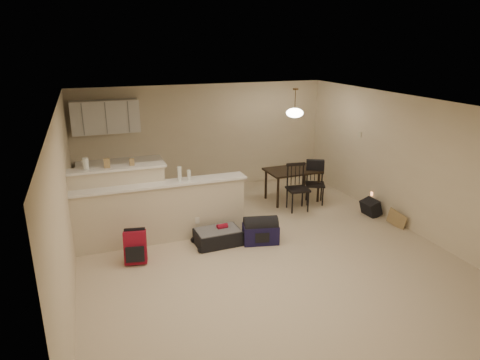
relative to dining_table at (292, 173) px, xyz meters
name	(u,v)px	position (x,y,z in m)	size (l,w,h in m)	color
room	(260,180)	(-1.60, -1.96, 0.62)	(7.00, 7.02, 2.50)	beige
breakfast_bar	(146,209)	(-3.35, -0.98, -0.02)	(3.08, 0.58, 1.39)	beige
upper_cabinets	(105,117)	(-3.80, 1.36, 1.27)	(1.40, 0.34, 0.70)	white
kitchen_counter	(122,182)	(-3.60, 1.23, -0.18)	(1.80, 0.60, 0.90)	white
thermostat	(360,134)	(1.39, -0.41, 0.87)	(0.02, 0.12, 0.12)	beige
jar	(86,164)	(-4.27, -0.84, 0.86)	(0.10, 0.10, 0.20)	silver
cereal_box	(107,163)	(-3.94, -0.84, 0.84)	(0.10, 0.07, 0.16)	#9E8151
small_box	(132,162)	(-3.53, -0.84, 0.82)	(0.08, 0.06, 0.12)	#9E8151
bottle_a	(179,174)	(-2.75, -1.06, 0.59)	(0.07, 0.07, 0.26)	silver
bottle_b	(189,175)	(-2.58, -1.06, 0.55)	(0.06, 0.06, 0.18)	silver
dining_table	(292,173)	(0.00, 0.00, 0.00)	(1.17, 0.80, 0.72)	black
pendant_lamp	(295,112)	(0.00, 0.00, 1.36)	(0.36, 0.36, 0.62)	brown
dining_chair_near	(298,188)	(-0.15, -0.57, -0.14)	(0.43, 0.41, 0.99)	black
dining_chair_far	(315,183)	(0.39, -0.34, -0.17)	(0.41, 0.39, 0.93)	black
suitcase	(218,237)	(-2.22, -1.55, -0.50)	(0.78, 0.51, 0.26)	black
red_backpack	(135,247)	(-3.66, -1.71, -0.37)	(0.35, 0.22, 0.53)	maroon
navy_duffel	(261,234)	(-1.48, -1.75, -0.46)	(0.62, 0.34, 0.34)	#17133C
black_daypack	(371,208)	(1.14, -1.35, -0.47)	(0.36, 0.26, 0.32)	black
cardboard_sheet	(397,219)	(1.25, -2.01, -0.48)	(0.41, 0.02, 0.31)	#9E8151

